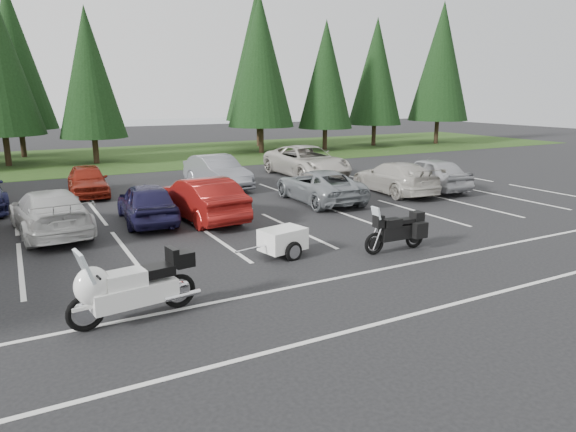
{
  "coord_description": "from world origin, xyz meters",
  "views": [
    {
      "loc": [
        -4.78,
        -13.28,
        4.36
      ],
      "look_at": [
        2.11,
        -0.5,
        0.9
      ],
      "focal_mm": 32.0,
      "sensor_mm": 36.0,
      "label": 1
    }
  ],
  "objects_px": {
    "car_near_4": "(147,202)",
    "car_near_7": "(394,178)",
    "car_near_8": "(430,174)",
    "car_far_2": "(88,180)",
    "adventure_motorcycle": "(395,227)",
    "car_near_5": "(202,198)",
    "touring_motorcycle": "(133,281)",
    "car_far_3": "(217,172)",
    "car_near_3": "(50,212)",
    "car_far_4": "(307,161)",
    "car_near_6": "(319,186)",
    "cargo_trailer": "(283,242)"
  },
  "relations": [
    {
      "from": "car_near_5",
      "to": "car_near_7",
      "type": "relative_size",
      "value": 0.95
    },
    {
      "from": "car_far_3",
      "to": "car_far_4",
      "type": "height_order",
      "value": "car_far_4"
    },
    {
      "from": "adventure_motorcycle",
      "to": "car_far_3",
      "type": "bearing_deg",
      "value": 94.91
    },
    {
      "from": "car_near_3",
      "to": "car_far_2",
      "type": "xyz_separation_m",
      "value": [
        1.94,
        6.21,
        -0.05
      ]
    },
    {
      "from": "car_near_5",
      "to": "car_near_4",
      "type": "bearing_deg",
      "value": -19.92
    },
    {
      "from": "car_near_3",
      "to": "car_near_7",
      "type": "bearing_deg",
      "value": 175.89
    },
    {
      "from": "car_near_4",
      "to": "car_near_7",
      "type": "bearing_deg",
      "value": -175.15
    },
    {
      "from": "car_near_6",
      "to": "car_far_4",
      "type": "distance_m",
      "value": 6.64
    },
    {
      "from": "car_near_8",
      "to": "touring_motorcycle",
      "type": "xyz_separation_m",
      "value": [
        -15.19,
        -7.88,
        0.04
      ]
    },
    {
      "from": "cargo_trailer",
      "to": "car_near_3",
      "type": "bearing_deg",
      "value": 122.22
    },
    {
      "from": "car_near_5",
      "to": "cargo_trailer",
      "type": "relative_size",
      "value": 2.67
    },
    {
      "from": "car_far_2",
      "to": "touring_motorcycle",
      "type": "height_order",
      "value": "touring_motorcycle"
    },
    {
      "from": "car_near_5",
      "to": "touring_motorcycle",
      "type": "bearing_deg",
      "value": 57.17
    },
    {
      "from": "car_near_7",
      "to": "car_far_3",
      "type": "distance_m",
      "value": 8.24
    },
    {
      "from": "car_near_6",
      "to": "cargo_trailer",
      "type": "distance_m",
      "value": 7.52
    },
    {
      "from": "car_near_5",
      "to": "touring_motorcycle",
      "type": "relative_size",
      "value": 1.6
    },
    {
      "from": "car_near_4",
      "to": "car_far_2",
      "type": "height_order",
      "value": "car_near_4"
    },
    {
      "from": "car_near_6",
      "to": "touring_motorcycle",
      "type": "relative_size",
      "value": 1.66
    },
    {
      "from": "car_near_8",
      "to": "adventure_motorcycle",
      "type": "relative_size",
      "value": 1.95
    },
    {
      "from": "car_near_3",
      "to": "car_near_4",
      "type": "distance_m",
      "value": 3.07
    },
    {
      "from": "car_far_2",
      "to": "adventure_motorcycle",
      "type": "distance_m",
      "value": 14.41
    },
    {
      "from": "car_near_4",
      "to": "cargo_trailer",
      "type": "distance_m",
      "value": 6.11
    },
    {
      "from": "car_near_6",
      "to": "car_far_2",
      "type": "height_order",
      "value": "car_far_2"
    },
    {
      "from": "car_near_4",
      "to": "car_far_3",
      "type": "distance_m",
      "value": 6.91
    },
    {
      "from": "car_near_4",
      "to": "adventure_motorcycle",
      "type": "xyz_separation_m",
      "value": [
        5.37,
        -6.72,
        -0.01
      ]
    },
    {
      "from": "car_near_5",
      "to": "car_near_8",
      "type": "bearing_deg",
      "value": 178.23
    },
    {
      "from": "car_near_4",
      "to": "car_near_8",
      "type": "relative_size",
      "value": 0.93
    },
    {
      "from": "adventure_motorcycle",
      "to": "car_near_6",
      "type": "bearing_deg",
      "value": 76.86
    },
    {
      "from": "car_near_3",
      "to": "adventure_motorcycle",
      "type": "xyz_separation_m",
      "value": [
        8.44,
        -6.65,
        -0.02
      ]
    },
    {
      "from": "car_near_6",
      "to": "car_far_2",
      "type": "relative_size",
      "value": 1.21
    },
    {
      "from": "car_near_8",
      "to": "car_far_2",
      "type": "relative_size",
      "value": 1.13
    },
    {
      "from": "car_near_4",
      "to": "car_near_8",
      "type": "height_order",
      "value": "car_near_8"
    },
    {
      "from": "car_near_6",
      "to": "touring_motorcycle",
      "type": "distance_m",
      "value": 12.21
    },
    {
      "from": "car_far_3",
      "to": "cargo_trailer",
      "type": "xyz_separation_m",
      "value": [
        -2.19,
        -10.84,
        -0.36
      ]
    },
    {
      "from": "cargo_trailer",
      "to": "car_near_5",
      "type": "bearing_deg",
      "value": 83.88
    },
    {
      "from": "car_near_3",
      "to": "car_near_4",
      "type": "relative_size",
      "value": 1.19
    },
    {
      "from": "car_far_4",
      "to": "car_far_2",
      "type": "bearing_deg",
      "value": -179.54
    },
    {
      "from": "touring_motorcycle",
      "to": "adventure_motorcycle",
      "type": "bearing_deg",
      "value": 0.68
    },
    {
      "from": "car_near_7",
      "to": "car_far_4",
      "type": "bearing_deg",
      "value": -75.3
    },
    {
      "from": "car_near_6",
      "to": "car_far_3",
      "type": "relative_size",
      "value": 1.03
    },
    {
      "from": "car_near_7",
      "to": "car_far_4",
      "type": "distance_m",
      "value": 6.05
    },
    {
      "from": "adventure_motorcycle",
      "to": "car_near_5",
      "type": "bearing_deg",
      "value": 120.66
    },
    {
      "from": "car_near_3",
      "to": "car_near_8",
      "type": "distance_m",
      "value": 16.15
    },
    {
      "from": "car_near_3",
      "to": "touring_motorcycle",
      "type": "bearing_deg",
      "value": 91.85
    },
    {
      "from": "car_near_5",
      "to": "car_far_2",
      "type": "xyz_separation_m",
      "value": [
        -2.95,
        6.63,
        -0.09
      ]
    },
    {
      "from": "touring_motorcycle",
      "to": "cargo_trailer",
      "type": "bearing_deg",
      "value": 18.44
    },
    {
      "from": "car_near_3",
      "to": "car_near_6",
      "type": "distance_m",
      "value": 10.17
    },
    {
      "from": "touring_motorcycle",
      "to": "adventure_motorcycle",
      "type": "relative_size",
      "value": 1.27
    },
    {
      "from": "car_near_3",
      "to": "car_far_4",
      "type": "xyz_separation_m",
      "value": [
        13.08,
        6.23,
        0.11
      ]
    },
    {
      "from": "car_far_4",
      "to": "adventure_motorcycle",
      "type": "distance_m",
      "value": 13.69
    }
  ]
}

